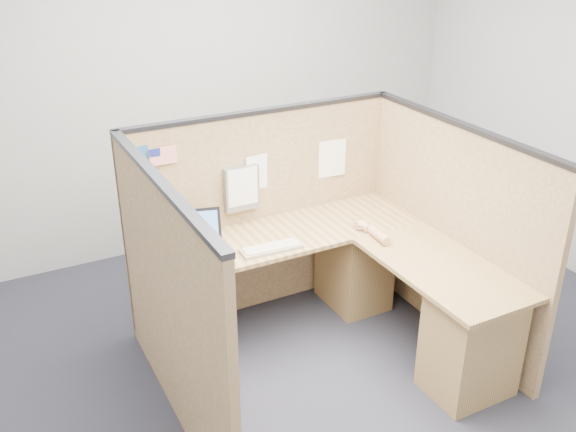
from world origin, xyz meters
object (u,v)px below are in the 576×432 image
mouse (362,227)px  laptop (196,240)px  l_desk (334,295)px  keyboard (271,248)px

mouse → laptop: bearing=166.3°
laptop → mouse: 1.16m
laptop → mouse: (1.13, -0.28, -0.04)m
l_desk → keyboard: bearing=150.1°
l_desk → keyboard: keyboard is taller
l_desk → laptop: size_ratio=5.05×
keyboard → mouse: 0.70m
laptop → keyboard: bearing=-15.2°
l_desk → mouse: size_ratio=20.35×
laptop → mouse: bearing=1.9°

